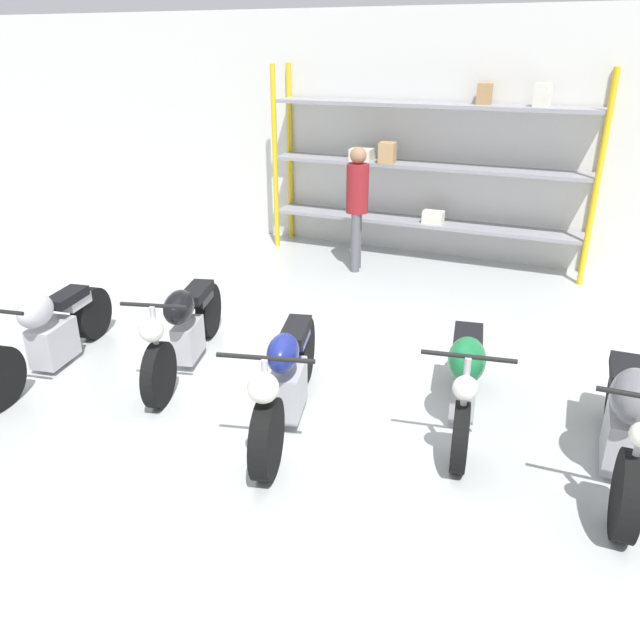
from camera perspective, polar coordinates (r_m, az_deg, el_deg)
name	(u,v)px	position (r m, az deg, el deg)	size (l,w,h in m)	color
ground_plane	(303,404)	(5.90, -1.53, -7.69)	(30.00, 30.00, 0.00)	#B2B7B7
back_wall	(441,138)	(9.96, 11.00, 16.02)	(30.00, 0.08, 3.60)	silver
shelving_rack	(427,162)	(9.67, 9.76, 14.02)	(4.83, 0.63, 2.83)	gold
motorcycle_silver	(47,333)	(6.91, -23.71, -1.09)	(0.74, 2.13, 0.97)	black
motorcycle_black	(185,327)	(6.50, -12.27, -0.62)	(0.82, 2.10, 0.99)	black
motorcycle_blue	(286,379)	(5.43, -3.11, -5.39)	(0.87, 2.14, 1.01)	black
motorcycle_green	(465,377)	(5.55, 13.10, -5.12)	(0.70, 1.93, 0.98)	black
motorcycle_grey	(626,421)	(5.33, 26.20, -8.31)	(0.62, 2.08, 1.07)	black
person_browsing	(357,199)	(9.11, 3.42, 11.00)	(0.38, 0.38, 1.79)	#595960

